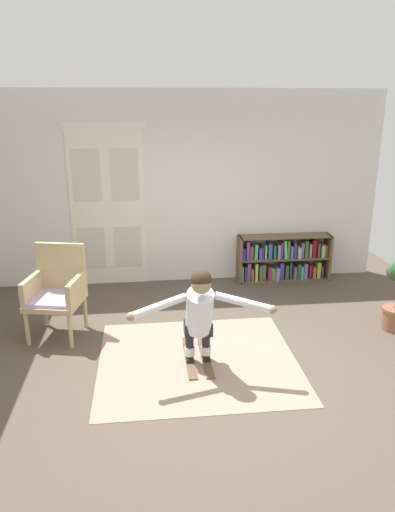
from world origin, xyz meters
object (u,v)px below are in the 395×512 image
bookshelf (283,259)px  wicker_chair (57,289)px  person_skier (200,310)px  skis_pair (197,357)px

bookshelf → wicker_chair: wicker_chair is taller
person_skier → wicker_chair: bearing=148.1°
bookshelf → wicker_chair: size_ratio=1.34×
skis_pair → person_skier: 0.68m
bookshelf → skis_pair: bookshelf is taller
bookshelf → skis_pair: (-1.62, -2.31, -0.31)m
person_skier → bookshelf: bearing=57.2°
wicker_chair → person_skier: size_ratio=0.75×
wicker_chair → skis_pair: (1.60, -0.81, -0.56)m
wicker_chair → bookshelf: bearing=25.0°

